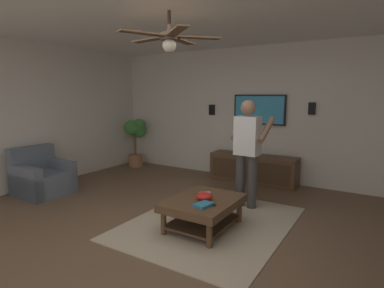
% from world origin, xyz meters
% --- Properties ---
extents(ground_plane, '(8.14, 8.14, 0.00)m').
position_xyz_m(ground_plane, '(0.00, 0.00, 0.00)').
color(ground_plane, brown).
extents(wall_back_tv, '(0.10, 6.98, 2.67)m').
position_xyz_m(wall_back_tv, '(3.18, 0.00, 1.33)').
color(wall_back_tv, silver).
rests_on(wall_back_tv, ground).
extents(wall_side_far, '(6.46, 0.10, 2.67)m').
position_xyz_m(wall_side_far, '(0.00, 3.44, 1.33)').
color(wall_side_far, silver).
rests_on(wall_side_far, ground).
extents(ceiling_slab, '(6.46, 6.98, 0.10)m').
position_xyz_m(ceiling_slab, '(0.00, 0.00, 2.72)').
color(ceiling_slab, white).
extents(area_rug, '(2.42, 1.95, 0.01)m').
position_xyz_m(area_rug, '(0.64, -0.22, 0.01)').
color(area_rug, tan).
rests_on(area_rug, ground).
extents(armchair, '(0.81, 0.82, 0.82)m').
position_xyz_m(armchair, '(0.21, 2.88, 0.28)').
color(armchair, slate).
rests_on(armchair, ground).
extents(coffee_table, '(1.00, 0.80, 0.40)m').
position_xyz_m(coffee_table, '(0.44, -0.22, 0.30)').
color(coffee_table, '#513823').
rests_on(coffee_table, ground).
extents(media_console, '(0.45, 1.70, 0.55)m').
position_xyz_m(media_console, '(2.84, 0.02, 0.28)').
color(media_console, '#513823').
rests_on(media_console, ground).
extents(tv, '(0.05, 1.05, 0.59)m').
position_xyz_m(tv, '(3.09, 0.02, 1.42)').
color(tv, black).
extents(person_standing, '(0.56, 0.56, 1.64)m').
position_xyz_m(person_standing, '(1.49, -0.39, 0.93)').
color(person_standing, '#3F3F3F').
rests_on(person_standing, ground).
extents(potted_plant_tall, '(0.57, 0.42, 1.15)m').
position_xyz_m(potted_plant_tall, '(2.71, 2.93, 0.77)').
color(potted_plant_tall, '#9E6B4C').
rests_on(potted_plant_tall, ground).
extents(bowl, '(0.21, 0.21, 0.09)m').
position_xyz_m(bowl, '(0.42, -0.25, 0.45)').
color(bowl, red).
rests_on(bowl, coffee_table).
extents(remote_white, '(0.13, 0.14, 0.02)m').
position_xyz_m(remote_white, '(0.63, -0.14, 0.41)').
color(remote_white, white).
rests_on(remote_white, coffee_table).
extents(remote_black, '(0.08, 0.16, 0.02)m').
position_xyz_m(remote_black, '(0.28, -0.41, 0.41)').
color(remote_black, black).
rests_on(remote_black, coffee_table).
extents(book, '(0.25, 0.20, 0.04)m').
position_xyz_m(book, '(0.21, -0.36, 0.42)').
color(book, teal).
rests_on(book, coffee_table).
extents(vase_round, '(0.22, 0.22, 0.22)m').
position_xyz_m(vase_round, '(2.88, 0.25, 0.66)').
color(vase_round, teal).
rests_on(vase_round, media_console).
extents(wall_speaker_left, '(0.06, 0.12, 0.22)m').
position_xyz_m(wall_speaker_left, '(3.10, -0.97, 1.47)').
color(wall_speaker_left, black).
extents(wall_speaker_right, '(0.06, 0.12, 0.22)m').
position_xyz_m(wall_speaker_right, '(3.10, 1.09, 1.40)').
color(wall_speaker_right, black).
extents(ceiling_fan, '(1.18, 1.10, 0.46)m').
position_xyz_m(ceiling_fan, '(0.12, 0.05, 2.34)').
color(ceiling_fan, '#4C3828').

